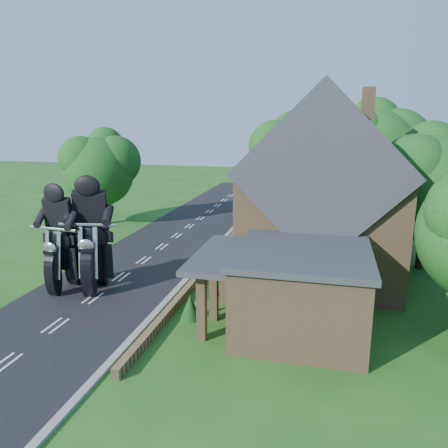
% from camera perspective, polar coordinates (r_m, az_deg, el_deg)
% --- Properties ---
extents(ground, '(120.00, 120.00, 0.00)m').
position_cam_1_polar(ground, '(22.38, -16.76, -9.27)').
color(ground, '#1F5317').
rests_on(ground, ground).
extents(road, '(7.00, 80.00, 0.02)m').
position_cam_1_polar(road, '(22.38, -16.76, -9.24)').
color(road, black).
rests_on(road, ground).
extents(kerb, '(0.30, 80.00, 0.12)m').
position_cam_1_polar(kerb, '(20.83, -7.92, -10.37)').
color(kerb, gray).
rests_on(kerb, ground).
extents(garden_wall, '(0.30, 22.00, 0.40)m').
position_cam_1_polar(garden_wall, '(24.98, -2.32, -5.77)').
color(garden_wall, olive).
rests_on(garden_wall, ground).
extents(house, '(9.54, 8.64, 10.24)m').
position_cam_1_polar(house, '(24.00, 12.65, 3.34)').
color(house, olive).
rests_on(house, ground).
extents(annex, '(7.05, 5.94, 3.44)m').
position_cam_1_polar(annex, '(18.15, 9.70, -8.30)').
color(annex, olive).
rests_on(annex, ground).
extents(tree_house_right, '(6.51, 6.00, 8.40)m').
position_cam_1_polar(tree_house_right, '(27.08, 26.07, 5.23)').
color(tree_house_right, black).
rests_on(tree_house_right, ground).
extents(tree_behind_house, '(7.81, 7.20, 10.08)m').
position_cam_1_polar(tree_behind_house, '(34.02, 19.55, 9.02)').
color(tree_behind_house, black).
rests_on(tree_behind_house, ground).
extents(tree_behind_left, '(6.94, 6.40, 9.16)m').
position_cam_1_polar(tree_behind_left, '(34.98, 9.38, 8.90)').
color(tree_behind_left, black).
rests_on(tree_behind_left, ground).
extents(tree_far_road, '(6.08, 5.60, 7.84)m').
position_cam_1_polar(tree_far_road, '(36.55, -15.48, 7.38)').
color(tree_far_road, black).
rests_on(tree_far_road, ground).
extents(shrub_a, '(0.90, 0.90, 1.10)m').
position_cam_1_polar(shrub_a, '(19.25, -4.43, -10.76)').
color(shrub_a, '#113612').
rests_on(shrub_a, ground).
extents(shrub_b, '(0.90, 0.90, 1.10)m').
position_cam_1_polar(shrub_b, '(21.45, -2.33, -8.11)').
color(shrub_b, '#113612').
rests_on(shrub_b, ground).
extents(shrub_c, '(0.90, 0.90, 1.10)m').
position_cam_1_polar(shrub_c, '(23.71, -0.66, -5.95)').
color(shrub_c, '#113612').
rests_on(shrub_c, ground).
extents(shrub_d, '(0.90, 0.90, 1.10)m').
position_cam_1_polar(shrub_d, '(28.34, 1.86, -2.66)').
color(shrub_d, '#113612').
rests_on(shrub_d, ground).
extents(shrub_e, '(0.90, 0.90, 1.10)m').
position_cam_1_polar(shrub_e, '(30.71, 2.82, -1.40)').
color(shrub_e, '#113612').
rests_on(shrub_e, ground).
extents(shrub_f, '(0.90, 0.90, 1.10)m').
position_cam_1_polar(shrub_f, '(33.09, 3.65, -0.31)').
color(shrub_f, '#113612').
rests_on(shrub_f, ground).
extents(motorcycle_lead, '(0.78, 1.94, 1.76)m').
position_cam_1_polar(motorcycle_lead, '(22.98, -16.47, -6.29)').
color(motorcycle_lead, black).
rests_on(motorcycle_lead, ground).
extents(motorcycle_follow, '(0.60, 1.80, 1.65)m').
position_cam_1_polar(motorcycle_follow, '(23.53, -20.17, -6.26)').
color(motorcycle_follow, black).
rests_on(motorcycle_follow, ground).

